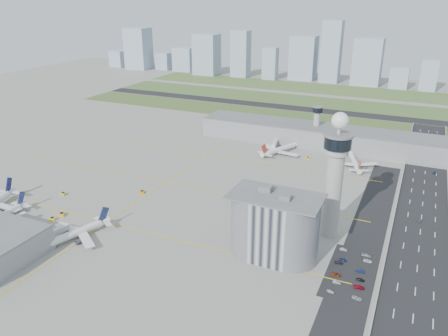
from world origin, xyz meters
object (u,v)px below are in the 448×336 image
at_px(control_tower, 335,171).
at_px(jet_bridge_far_0, 276,142).
at_px(car_lot_2, 336,274).
at_px(car_hw_4, 417,145).
at_px(car_lot_11, 367,255).
at_px(secondary_tower, 317,122).
at_px(airplane_far_a, 281,146).
at_px(tug_0, 63,194).
at_px(tug_2, 62,214).
at_px(jet_bridge_near_2, 45,240).
at_px(tug_3, 142,192).
at_px(tug_5, 308,158).
at_px(car_lot_9, 360,271).
at_px(jet_bridge_far_1, 338,151).
at_px(car_lot_0, 331,291).
at_px(car_hw_2, 435,173).
at_px(car_lot_10, 368,261).
at_px(car_lot_1, 337,282).
at_px(tug_4, 262,155).
at_px(car_lot_6, 357,298).
at_px(car_lot_5, 343,249).
at_px(car_lot_8, 360,280).
at_px(airplane_far_b, 355,159).
at_px(car_lot_4, 343,260).
at_px(car_lot_3, 339,263).
at_px(car_hw_1, 420,221).
at_px(car_lot_7, 359,287).
at_px(jet_bridge_near_1, 2,227).
at_px(airplane_near_c, 73,229).

distance_m(control_tower, jet_bridge_far_0, 145.99).
bearing_deg(car_lot_2, car_hw_4, -8.51).
height_order(jet_bridge_far_0, car_lot_11, jet_bridge_far_0).
xyz_separation_m(secondary_tower, airplane_far_a, (-18.93, -34.13, -13.02)).
height_order(tug_0, tug_2, tug_2).
xyz_separation_m(jet_bridge_near_2, tug_3, (8.54, 70.43, -1.94)).
xyz_separation_m(tug_5, car_lot_9, (58.31, -132.05, -0.23)).
xyz_separation_m(jet_bridge_far_1, car_lot_0, (30.99, -171.35, -2.30)).
xyz_separation_m(car_lot_0, car_hw_2, (37.83, 160.02, 0.10)).
relative_size(control_tower, car_lot_10, 16.33).
distance_m(car_lot_1, car_lot_10, 24.21).
bearing_deg(jet_bridge_near_2, car_lot_2, -65.77).
bearing_deg(tug_4, tug_0, 29.92).
distance_m(tug_3, car_hw_4, 227.85).
bearing_deg(tug_4, jet_bridge_far_0, -115.52).
bearing_deg(tug_4, jet_bridge_far_1, -173.70).
bearing_deg(car_lot_2, car_lot_6, -141.21).
bearing_deg(tug_4, tug_2, 40.52).
height_order(car_lot_1, car_hw_2, car_hw_2).
relative_size(car_lot_5, car_lot_8, 0.95).
bearing_deg(car_lot_1, control_tower, 11.36).
bearing_deg(car_lot_1, airplane_far_b, 0.88).
bearing_deg(car_lot_4, tug_2, 100.58).
relative_size(airplane_far_b, tug_4, 12.17).
relative_size(car_lot_1, car_lot_3, 0.90).
bearing_deg(jet_bridge_far_1, tug_5, -52.90).
bearing_deg(car_lot_1, car_lot_8, -61.98).
xyz_separation_m(airplane_far_a, car_lot_5, (70.73, -120.42, -5.24)).
height_order(airplane_far_a, car_hw_1, airplane_far_a).
bearing_deg(airplane_far_b, control_tower, 163.82).
relative_size(tug_2, car_lot_0, 1.12).
bearing_deg(car_hw_4, car_lot_7, -91.46).
bearing_deg(jet_bridge_near_1, car_lot_1, -70.15).
bearing_deg(tug_5, secondary_tower, 149.41).
bearing_deg(car_lot_3, car_hw_4, -9.05).
bearing_deg(tug_5, airplane_far_b, 52.87).
bearing_deg(car_lot_9, tug_5, 22.03).
bearing_deg(car_lot_6, car_hw_1, -6.10).
xyz_separation_m(airplane_near_c, car_lot_0, (126.54, 11.60, -5.10)).
bearing_deg(tug_0, jet_bridge_far_0, 149.95).
relative_size(car_lot_2, car_lot_8, 1.20).
distance_m(tug_0, car_lot_6, 182.72).
xyz_separation_m(jet_bridge_far_1, car_lot_4, (31.37, -145.71, -2.27)).
xyz_separation_m(airplane_far_b, tug_4, (-67.38, -8.69, -4.44)).
relative_size(jet_bridge_near_2, car_lot_4, 4.12).
height_order(jet_bridge_near_1, car_hw_4, jet_bridge_near_1).
xyz_separation_m(car_lot_10, car_hw_4, (13.13, 189.48, 0.06)).
bearing_deg(airplane_far_b, car_lot_1, 168.01).
bearing_deg(car_lot_8, car_lot_3, 53.34).
distance_m(car_lot_2, car_lot_4, 12.87).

